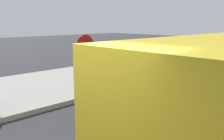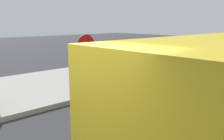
% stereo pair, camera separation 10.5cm
% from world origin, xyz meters
% --- Properties ---
extents(stop_sign, '(0.76, 0.08, 2.06)m').
position_xyz_m(stop_sign, '(4.34, 4.70, 1.57)').
color(stop_sign, gray).
rests_on(stop_sign, sidewalk_curb).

